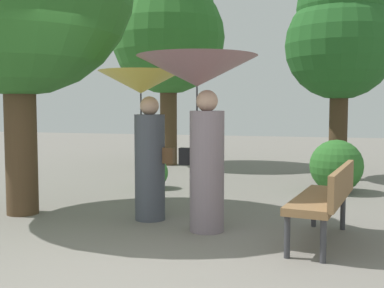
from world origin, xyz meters
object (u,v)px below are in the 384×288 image
tree_near_left (168,27)px  person_left (144,115)px  tree_near_right (340,34)px  person_right (200,97)px  park_bench (326,196)px

tree_near_left → person_left: bearing=-74.4°
tree_near_left → tree_near_right: bearing=-18.5°
person_right → tree_near_right: (1.64, 4.62, 1.32)m
person_right → tree_near_left: tree_near_left is taller
person_left → tree_near_right: bearing=-29.6°
park_bench → person_right: bearing=-87.0°
tree_near_left → tree_near_right: (4.04, -1.35, -0.53)m
person_left → park_bench: bearing=-102.3°
person_right → tree_near_left: (-2.39, 5.97, 1.85)m
person_left → person_right: person_right is taller
park_bench → tree_near_left: 7.79m
park_bench → tree_near_left: (-3.83, 6.12, 2.91)m
person_left → park_bench: person_left is taller
person_left → person_right: size_ratio=0.94×
person_right → tree_near_left: 6.69m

